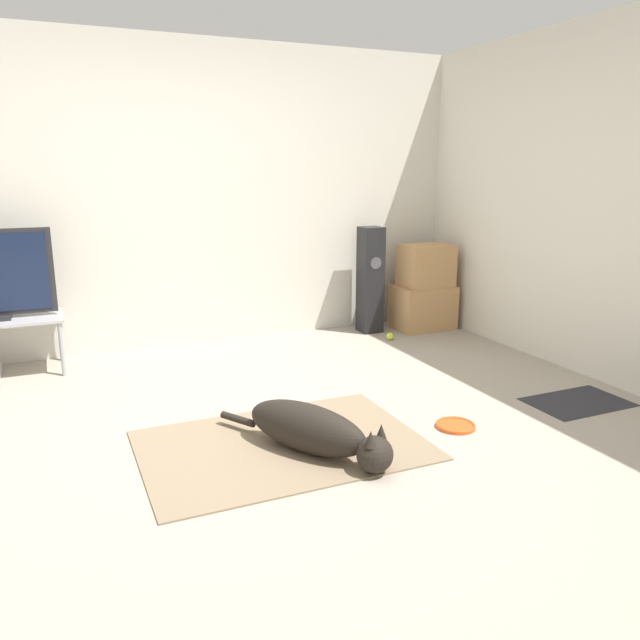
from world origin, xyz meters
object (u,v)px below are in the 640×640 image
at_px(cardboard_box_lower, 423,307).
at_px(tennis_ball_near_speaker, 380,328).
at_px(cardboard_box_upper, 426,266).
at_px(dog, 314,431).
at_px(frisbee, 456,425).
at_px(tennis_ball_by_boxes, 390,336).
at_px(floor_speaker, 370,280).

height_order(cardboard_box_lower, tennis_ball_near_speaker, cardboard_box_lower).
bearing_deg(cardboard_box_lower, cardboard_box_upper, -60.42).
distance_m(dog, tennis_ball_near_speaker, 2.68).
bearing_deg(dog, cardboard_box_lower, 45.71).
relative_size(frisbee, tennis_ball_by_boxes, 3.59).
bearing_deg(tennis_ball_near_speaker, dog, -126.82).
distance_m(dog, frisbee, 0.93).
xyz_separation_m(floor_speaker, tennis_ball_near_speaker, (0.09, -0.05, -0.46)).
relative_size(floor_speaker, tennis_ball_by_boxes, 14.96).
distance_m(frisbee, tennis_ball_near_speaker, 2.26).
xyz_separation_m(dog, frisbee, (0.92, -0.01, -0.13)).
distance_m(cardboard_box_lower, floor_speaker, 0.60).
bearing_deg(tennis_ball_near_speaker, frisbee, -107.64).
bearing_deg(tennis_ball_by_boxes, frisbee, -108.49).
distance_m(tennis_ball_by_boxes, tennis_ball_near_speaker, 0.31).
height_order(dog, cardboard_box_upper, cardboard_box_upper).
height_order(dog, tennis_ball_near_speaker, dog).
xyz_separation_m(cardboard_box_upper, floor_speaker, (-0.53, 0.12, -0.12)).
height_order(floor_speaker, tennis_ball_near_speaker, floor_speaker).
xyz_separation_m(frisbee, cardboard_box_upper, (1.13, 2.08, 0.60)).
height_order(tennis_ball_by_boxes, tennis_ball_near_speaker, same).
height_order(dog, tennis_ball_by_boxes, dog).
height_order(cardboard_box_lower, cardboard_box_upper, cardboard_box_upper).
xyz_separation_m(dog, tennis_ball_near_speaker, (1.60, 2.14, -0.11)).
distance_m(frisbee, floor_speaker, 2.33).
bearing_deg(tennis_ball_by_boxes, floor_speaker, 93.71).
bearing_deg(frisbee, tennis_ball_by_boxes, 71.51).
bearing_deg(cardboard_box_upper, floor_speaker, 167.43).
relative_size(frisbee, tennis_ball_near_speaker, 3.59).
xyz_separation_m(frisbee, cardboard_box_lower, (1.12, 2.10, 0.19)).
xyz_separation_m(cardboard_box_upper, tennis_ball_by_boxes, (-0.51, -0.23, -0.58)).
bearing_deg(cardboard_box_lower, floor_speaker, 168.82).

